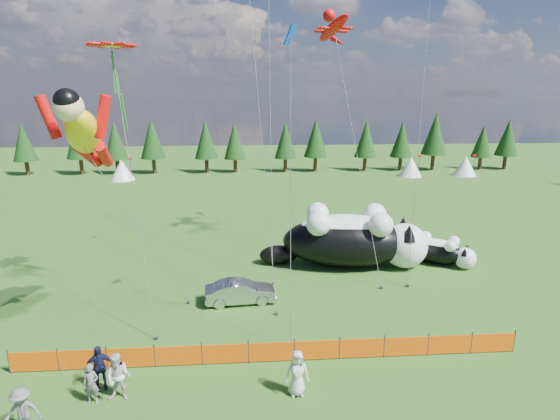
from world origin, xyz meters
name	(u,v)px	position (x,y,z in m)	size (l,w,h in m)	color
ground	(268,327)	(0.00, 0.00, 0.00)	(160.00, 160.00, 0.00)	black
safety_fence	(271,352)	(0.00, -3.00, 0.50)	(22.06, 0.06, 1.10)	#262626
tree_line	(254,145)	(0.00, 45.00, 4.00)	(90.00, 4.00, 8.00)	black
festival_tents	(334,167)	(11.00, 40.00, 1.40)	(50.00, 3.20, 2.80)	white
cat_large	(353,238)	(6.06, 7.72, 1.94)	(11.31, 5.04, 4.09)	black
cat_small	(440,251)	(12.15, 7.66, 0.93)	(4.68, 3.94, 1.96)	black
car	(240,292)	(-1.44, 2.77, 0.65)	(1.37, 3.94, 1.30)	#B5B5BA
spectator_a	(91,384)	(-6.91, -5.11, 0.81)	(0.59, 0.39, 1.63)	#5C5B60
spectator_b	(118,377)	(-5.91, -5.01, 0.98)	(0.95, 0.56, 1.95)	beige
spectator_c	(99,368)	(-6.87, -4.29, 0.95)	(1.11, 0.57, 1.89)	black
spectator_d	(23,413)	(-8.64, -6.64, 0.92)	(1.19, 0.62, 1.85)	#5C5B60
spectator_e	(297,373)	(0.88, -5.18, 0.93)	(0.91, 0.59, 1.87)	beige
superhero_kite	(83,133)	(-7.79, -0.57, 9.77)	(6.16, 6.23, 12.34)	yellow
gecko_kite	(333,28)	(5.03, 11.57, 15.64)	(4.20, 10.64, 17.49)	red
flower_kite	(112,49)	(-7.34, 3.14, 13.45)	(3.68, 5.69, 14.18)	red
diamond_kite_c	(291,47)	(0.96, -0.82, 13.23)	(0.70, 1.95, 14.51)	#0C3FBF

